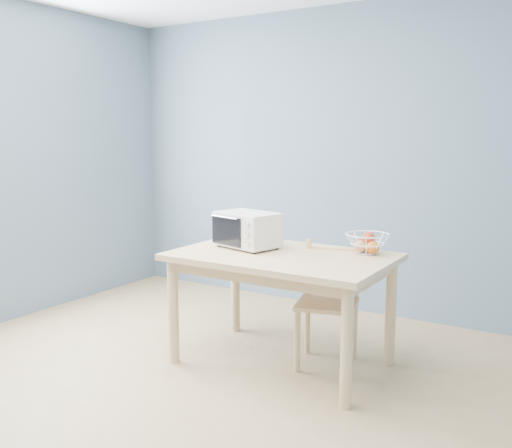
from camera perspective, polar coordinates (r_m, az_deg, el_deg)
The scene contains 5 objects.
room at distance 3.16m, azimuth -10.85°, elevation 4.76°, with size 4.01×4.51×2.61m.
dining_table at distance 3.75m, azimuth 2.61°, elevation -4.51°, with size 1.40×0.90×0.75m.
toaster_oven at distance 3.92m, azimuth -1.05°, elevation -0.49°, with size 0.48×0.38×0.25m.
fruit_basket at distance 3.79m, azimuth 11.04°, elevation -1.88°, with size 0.36×0.36×0.15m.
dining_chair at distance 3.85m, azimuth 7.22°, elevation -8.03°, with size 0.47×0.47×0.81m.
Camera 1 is at (2.14, -2.32, 1.52)m, focal length 40.00 mm.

